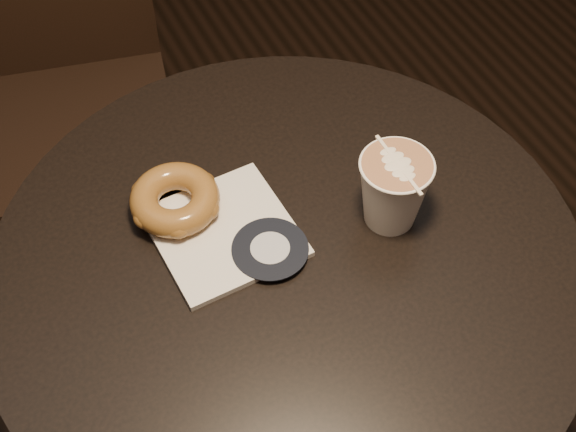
{
  "coord_description": "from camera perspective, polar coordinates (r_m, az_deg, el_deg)",
  "views": [
    {
      "loc": [
        -0.23,
        -0.48,
        1.51
      ],
      "look_at": [
        0.01,
        0.03,
        0.79
      ],
      "focal_mm": 50.0,
      "sensor_mm": 36.0,
      "label": 1
    }
  ],
  "objects": [
    {
      "name": "doughnut",
      "position": [
        0.96,
        -8.05,
        1.18
      ],
      "size": [
        0.11,
        0.11,
        0.03
      ],
      "primitive_type": "torus",
      "color": "brown",
      "rests_on": "pastry_bag"
    },
    {
      "name": "cafe_table",
      "position": [
        1.1,
        -0.02,
        -8.9
      ],
      "size": [
        0.7,
        0.7,
        0.75
      ],
      "color": "black",
      "rests_on": "ground"
    },
    {
      "name": "pastry_bag",
      "position": [
        0.95,
        -4.56,
        -1.17
      ],
      "size": [
        0.16,
        0.16,
        0.01
      ],
      "primitive_type": "cube",
      "rotation": [
        0.0,
        0.0,
        0.05
      ],
      "color": "white",
      "rests_on": "cafe_table"
    },
    {
      "name": "latte_cup",
      "position": [
        0.94,
        7.48,
        1.75
      ],
      "size": [
        0.09,
        0.09,
        0.1
      ],
      "primitive_type": null,
      "color": "white",
      "rests_on": "cafe_table"
    },
    {
      "name": "chair",
      "position": [
        1.54,
        -16.44,
        11.02
      ],
      "size": [
        0.47,
        0.47,
        0.99
      ],
      "rotation": [
        0.0,
        0.0,
        -0.22
      ],
      "color": "black",
      "rests_on": "ground"
    }
  ]
}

